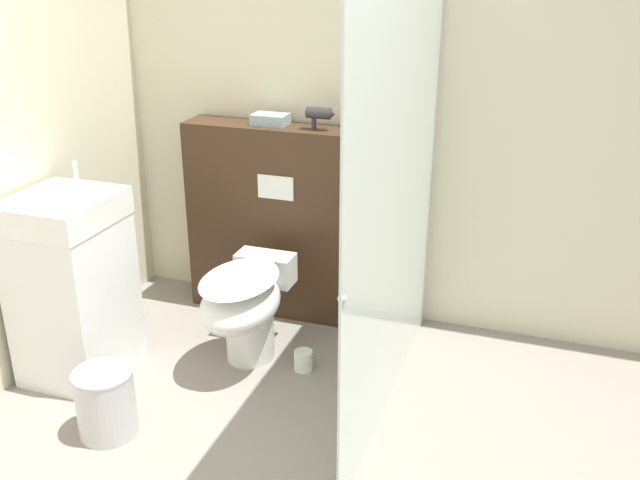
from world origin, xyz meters
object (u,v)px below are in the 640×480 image
at_px(hair_drier, 320,114).
at_px(sink_vanity, 73,287).
at_px(toilet, 245,306).
at_px(waste_bin, 106,403).

bearing_deg(hair_drier, sink_vanity, -135.17).
relative_size(toilet, hair_drier, 4.21).
bearing_deg(hair_drier, waste_bin, -111.56).
bearing_deg(toilet, hair_drier, 71.98).
relative_size(hair_drier, waste_bin, 0.51).
bearing_deg(waste_bin, hair_drier, 68.44).
xyz_separation_m(sink_vanity, hair_drier, (1.01, 1.00, 0.77)).
bearing_deg(toilet, sink_vanity, -155.14).
height_order(sink_vanity, hair_drier, hair_drier).
distance_m(toilet, hair_drier, 1.14).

